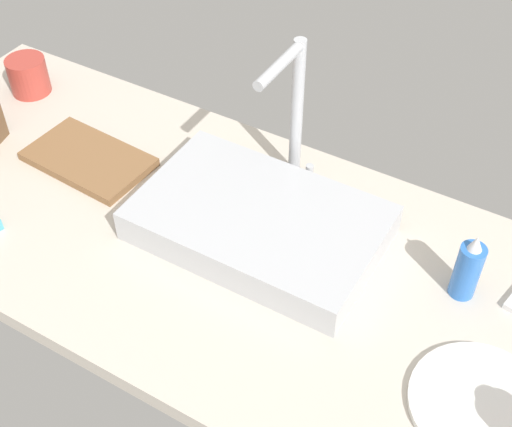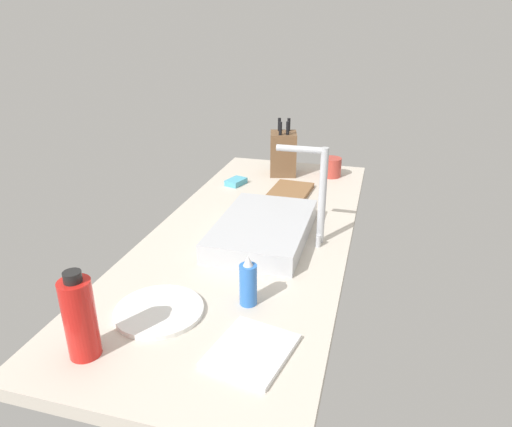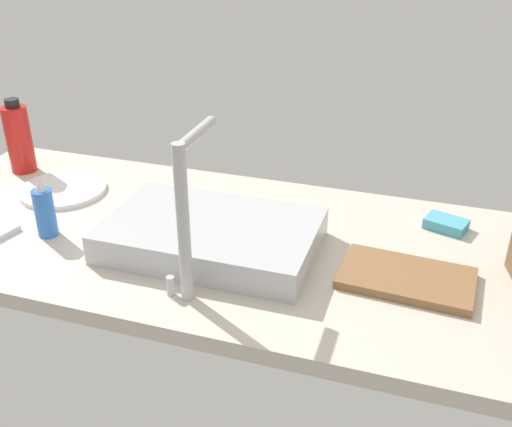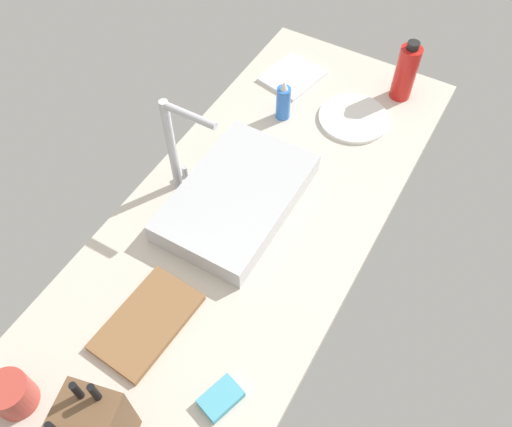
{
  "view_description": "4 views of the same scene",
  "coord_description": "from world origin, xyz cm",
  "px_view_note": "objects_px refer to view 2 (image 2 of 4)",
  "views": [
    {
      "loc": [
        48.79,
        -72.57,
        97.46
      ],
      "look_at": [
        4.82,
        2.75,
        11.21
      ],
      "focal_mm": 48.53,
      "sensor_mm": 36.0,
      "label": 1
    },
    {
      "loc": [
        136.1,
        38.92,
        70.9
      ],
      "look_at": [
        0.89,
        1.57,
        10.56
      ],
      "focal_mm": 32.46,
      "sensor_mm": 36.0,
      "label": 2
    },
    {
      "loc": [
        -39.08,
        107.55,
        70.89
      ],
      "look_at": [
        -4.68,
        1.51,
        11.72
      ],
      "focal_mm": 42.17,
      "sensor_mm": 36.0,
      "label": 3
    },
    {
      "loc": [
        -69.74,
        -43.64,
        120.54
      ],
      "look_at": [
        0.09,
        -3.36,
        9.73
      ],
      "focal_mm": 37.12,
      "sensor_mm": 36.0,
      "label": 4
    }
  ],
  "objects_px": {
    "sink_basin": "(263,229)",
    "knife_block": "(283,153)",
    "coffee_mug": "(331,167)",
    "faucet": "(317,188)",
    "dinner_plate": "(159,311)",
    "dish_towel": "(251,351)",
    "cutting_board": "(289,193)",
    "dish_sponge": "(236,182)",
    "soap_bottle": "(248,283)",
    "water_bottle": "(80,318)"
  },
  "relations": [
    {
      "from": "cutting_board",
      "to": "water_bottle",
      "type": "xyz_separation_m",
      "value": [
        1.06,
        -0.23,
        0.09
      ]
    },
    {
      "from": "knife_block",
      "to": "faucet",
      "type": "bearing_deg",
      "value": 7.35
    },
    {
      "from": "sink_basin",
      "to": "dish_sponge",
      "type": "relative_size",
      "value": 4.96
    },
    {
      "from": "faucet",
      "to": "soap_bottle",
      "type": "height_order",
      "value": "faucet"
    },
    {
      "from": "knife_block",
      "to": "dish_towel",
      "type": "relative_size",
      "value": 1.35
    },
    {
      "from": "coffee_mug",
      "to": "dish_towel",
      "type": "bearing_deg",
      "value": -0.83
    },
    {
      "from": "faucet",
      "to": "soap_bottle",
      "type": "bearing_deg",
      "value": -15.25
    },
    {
      "from": "sink_basin",
      "to": "water_bottle",
      "type": "bearing_deg",
      "value": -19.33
    },
    {
      "from": "knife_block",
      "to": "sink_basin",
      "type": "bearing_deg",
      "value": -6.5
    },
    {
      "from": "coffee_mug",
      "to": "dish_sponge",
      "type": "relative_size",
      "value": 1.01
    },
    {
      "from": "soap_bottle",
      "to": "water_bottle",
      "type": "height_order",
      "value": "water_bottle"
    },
    {
      "from": "faucet",
      "to": "coffee_mug",
      "type": "height_order",
      "value": "faucet"
    },
    {
      "from": "knife_block",
      "to": "cutting_board",
      "type": "distance_m",
      "value": 0.29
    },
    {
      "from": "soap_bottle",
      "to": "dish_sponge",
      "type": "relative_size",
      "value": 1.53
    },
    {
      "from": "faucet",
      "to": "coffee_mug",
      "type": "relative_size",
      "value": 3.45
    },
    {
      "from": "cutting_board",
      "to": "dinner_plate",
      "type": "xyz_separation_m",
      "value": [
        0.88,
        -0.14,
        -0.0
      ]
    },
    {
      "from": "dinner_plate",
      "to": "dish_towel",
      "type": "xyz_separation_m",
      "value": [
        0.08,
        0.26,
        0.0
      ]
    },
    {
      "from": "coffee_mug",
      "to": "faucet",
      "type": "bearing_deg",
      "value": 2.55
    },
    {
      "from": "faucet",
      "to": "dinner_plate",
      "type": "distance_m",
      "value": 0.61
    },
    {
      "from": "cutting_board",
      "to": "soap_bottle",
      "type": "bearing_deg",
      "value": 4.15
    },
    {
      "from": "knife_block",
      "to": "soap_bottle",
      "type": "distance_m",
      "value": 1.05
    },
    {
      "from": "dish_sponge",
      "to": "knife_block",
      "type": "bearing_deg",
      "value": 140.31
    },
    {
      "from": "faucet",
      "to": "soap_bottle",
      "type": "relative_size",
      "value": 2.27
    },
    {
      "from": "coffee_mug",
      "to": "soap_bottle",
      "type": "bearing_deg",
      "value": -4.14
    },
    {
      "from": "sink_basin",
      "to": "cutting_board",
      "type": "xyz_separation_m",
      "value": [
        -0.41,
        0.0,
        -0.02
      ]
    },
    {
      "from": "soap_bottle",
      "to": "water_bottle",
      "type": "bearing_deg",
      "value": -45.86
    },
    {
      "from": "water_bottle",
      "to": "coffee_mug",
      "type": "xyz_separation_m",
      "value": [
        -1.34,
        0.36,
        -0.05
      ]
    },
    {
      "from": "water_bottle",
      "to": "dish_towel",
      "type": "xyz_separation_m",
      "value": [
        -0.1,
        0.34,
        -0.09
      ]
    },
    {
      "from": "faucet",
      "to": "dish_sponge",
      "type": "height_order",
      "value": "faucet"
    },
    {
      "from": "sink_basin",
      "to": "dish_towel",
      "type": "height_order",
      "value": "sink_basin"
    },
    {
      "from": "water_bottle",
      "to": "dish_sponge",
      "type": "relative_size",
      "value": 2.26
    },
    {
      "from": "knife_block",
      "to": "water_bottle",
      "type": "height_order",
      "value": "knife_block"
    },
    {
      "from": "sink_basin",
      "to": "dish_towel",
      "type": "xyz_separation_m",
      "value": [
        0.55,
        0.12,
        -0.03
      ]
    },
    {
      "from": "water_bottle",
      "to": "coffee_mug",
      "type": "height_order",
      "value": "water_bottle"
    },
    {
      "from": "cutting_board",
      "to": "knife_block",
      "type": "bearing_deg",
      "value": -162.25
    },
    {
      "from": "knife_block",
      "to": "soap_bottle",
      "type": "bearing_deg",
      "value": -5.83
    },
    {
      "from": "faucet",
      "to": "dinner_plate",
      "type": "bearing_deg",
      "value": -32.07
    },
    {
      "from": "dish_towel",
      "to": "dish_sponge",
      "type": "xyz_separation_m",
      "value": [
        -1.03,
        -0.36,
        0.01
      ]
    },
    {
      "from": "water_bottle",
      "to": "sink_basin",
      "type": "bearing_deg",
      "value": 160.67
    },
    {
      "from": "cutting_board",
      "to": "dish_sponge",
      "type": "xyz_separation_m",
      "value": [
        -0.06,
        -0.25,
        0.0
      ]
    },
    {
      "from": "knife_block",
      "to": "dish_towel",
      "type": "height_order",
      "value": "knife_block"
    },
    {
      "from": "soap_bottle",
      "to": "dish_sponge",
      "type": "height_order",
      "value": "soap_bottle"
    },
    {
      "from": "dish_towel",
      "to": "coffee_mug",
      "type": "bearing_deg",
      "value": 179.17
    },
    {
      "from": "cutting_board",
      "to": "coffee_mug",
      "type": "xyz_separation_m",
      "value": [
        -0.28,
        0.13,
        0.03
      ]
    },
    {
      "from": "water_bottle",
      "to": "coffee_mug",
      "type": "relative_size",
      "value": 2.25
    },
    {
      "from": "sink_basin",
      "to": "knife_block",
      "type": "distance_m",
      "value": 0.68
    },
    {
      "from": "water_bottle",
      "to": "dish_towel",
      "type": "relative_size",
      "value": 1.1
    },
    {
      "from": "dinner_plate",
      "to": "dish_towel",
      "type": "distance_m",
      "value": 0.27
    },
    {
      "from": "sink_basin",
      "to": "dish_sponge",
      "type": "bearing_deg",
      "value": -152.71
    },
    {
      "from": "water_bottle",
      "to": "dinner_plate",
      "type": "bearing_deg",
      "value": 154.69
    }
  ]
}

